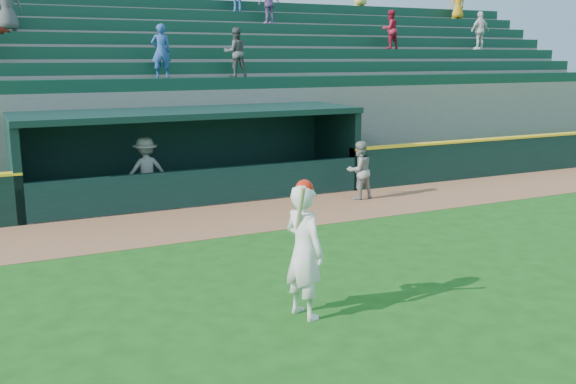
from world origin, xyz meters
The scene contains 9 objects.
ground centered at (0.00, 0.00, 0.00)m, with size 120.00×120.00×0.00m, color #164D13.
warning_track centered at (0.00, 4.90, 0.01)m, with size 40.00×3.00×0.01m, color #915B3A.
field_wall_right centered at (12.25, 6.55, 0.60)m, with size 15.50×0.30×1.20m, color black.
wall_stripe_right centered at (12.25, 6.55, 1.23)m, with size 15.50×0.32×0.06m, color yellow.
dugout_player_front centered at (4.05, 5.43, 0.81)m, with size 0.79×0.61×1.62m, color gray.
dugout_player_inside centered at (-1.38, 7.49, 0.90)m, with size 1.16×0.67×1.79m, color #9E9D99.
dugout centered at (0.00, 8.00, 1.36)m, with size 9.40×2.80×2.46m.
stands centered at (0.00, 12.57, 2.40)m, with size 34.50×6.25×7.52m.
batter_at_plate centered at (-1.10, -1.22, 1.06)m, with size 0.67×0.90×2.14m.
Camera 1 is at (-5.34, -9.40, 3.88)m, focal length 40.00 mm.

